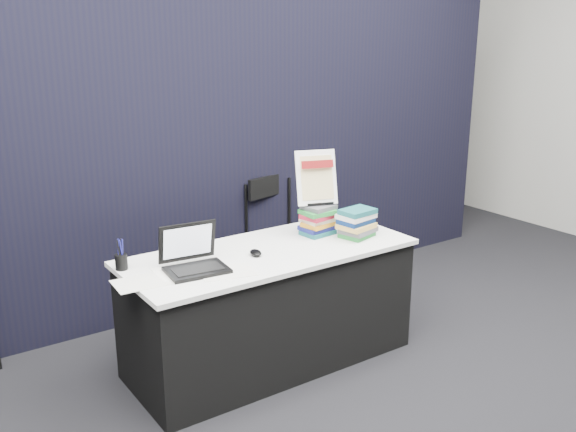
{
  "coord_description": "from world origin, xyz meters",
  "views": [
    {
      "loc": [
        -2.01,
        -2.55,
        2.05
      ],
      "look_at": [
        0.14,
        0.55,
        0.94
      ],
      "focal_mm": 40.0,
      "sensor_mm": 36.0,
      "label": 1
    }
  ],
  "objects_px": {
    "laptop": "(193,260)",
    "stacking_chair": "(280,232)",
    "book_stack_short": "(357,223)",
    "display_table": "(270,306)",
    "book_stack_tall": "(319,220)",
    "info_sign": "(316,178)"
  },
  "relations": [
    {
      "from": "laptop",
      "to": "stacking_chair",
      "type": "relative_size",
      "value": 0.38
    },
    {
      "from": "laptop",
      "to": "book_stack_short",
      "type": "bearing_deg",
      "value": 2.49
    },
    {
      "from": "display_table",
      "to": "stacking_chair",
      "type": "relative_size",
      "value": 1.91
    },
    {
      "from": "book_stack_tall",
      "to": "info_sign",
      "type": "distance_m",
      "value": 0.27
    },
    {
      "from": "book_stack_short",
      "to": "info_sign",
      "type": "bearing_deg",
      "value": 125.9
    },
    {
      "from": "display_table",
      "to": "stacking_chair",
      "type": "distance_m",
      "value": 1.06
    },
    {
      "from": "info_sign",
      "to": "stacking_chair",
      "type": "xyz_separation_m",
      "value": [
        0.2,
        0.72,
        -0.59
      ]
    },
    {
      "from": "display_table",
      "to": "info_sign",
      "type": "distance_m",
      "value": 0.87
    },
    {
      "from": "laptop",
      "to": "book_stack_tall",
      "type": "distance_m",
      "value": 0.98
    },
    {
      "from": "display_table",
      "to": "book_stack_tall",
      "type": "xyz_separation_m",
      "value": [
        0.44,
        0.08,
        0.47
      ]
    },
    {
      "from": "book_stack_short",
      "to": "info_sign",
      "type": "distance_m",
      "value": 0.39
    },
    {
      "from": "info_sign",
      "to": "stacking_chair",
      "type": "distance_m",
      "value": 0.95
    },
    {
      "from": "display_table",
      "to": "laptop",
      "type": "relative_size",
      "value": 5.04
    },
    {
      "from": "book_stack_short",
      "to": "book_stack_tall",
      "type": "bearing_deg",
      "value": 130.0
    },
    {
      "from": "book_stack_short",
      "to": "stacking_chair",
      "type": "relative_size",
      "value": 0.26
    },
    {
      "from": "book_stack_tall",
      "to": "stacking_chair",
      "type": "height_order",
      "value": "book_stack_tall"
    },
    {
      "from": "laptop",
      "to": "book_stack_short",
      "type": "xyz_separation_m",
      "value": [
        1.13,
        -0.07,
        0.03
      ]
    },
    {
      "from": "book_stack_short",
      "to": "info_sign",
      "type": "xyz_separation_m",
      "value": [
        -0.16,
        0.22,
        0.28
      ]
    },
    {
      "from": "stacking_chair",
      "to": "book_stack_tall",
      "type": "bearing_deg",
      "value": -117.72
    },
    {
      "from": "display_table",
      "to": "info_sign",
      "type": "bearing_deg",
      "value": 14.64
    },
    {
      "from": "laptop",
      "to": "book_stack_tall",
      "type": "height_order",
      "value": "laptop"
    },
    {
      "from": "info_sign",
      "to": "stacking_chair",
      "type": "bearing_deg",
      "value": 93.74
    }
  ]
}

